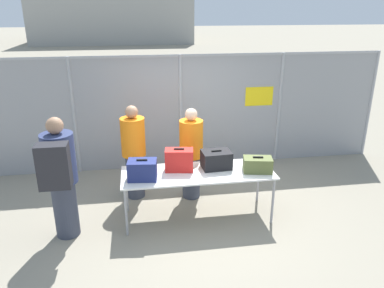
{
  "coord_description": "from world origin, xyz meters",
  "views": [
    {
      "loc": [
        -0.91,
        -5.44,
        3.26
      ],
      "look_at": [
        -0.0,
        0.44,
        1.05
      ],
      "focal_mm": 35.0,
      "sensor_mm": 36.0,
      "label": 1
    }
  ],
  "objects": [
    {
      "name": "distant_hangar",
      "position": [
        -2.51,
        33.52,
        2.54
      ],
      "size": [
        14.05,
        10.54,
        5.09
      ],
      "color": "#999993",
      "rests_on": "ground_plane"
    },
    {
      "name": "suitcase_black",
      "position": [
        0.32,
        -0.03,
        0.94
      ],
      "size": [
        0.48,
        0.37,
        0.31
      ],
      "color": "black",
      "rests_on": "inspection_table"
    },
    {
      "name": "security_worker_near",
      "position": [
        0.0,
        0.54,
        0.85
      ],
      "size": [
        0.41,
        0.41,
        1.65
      ],
      "rotation": [
        0.0,
        0.0,
        3.43
      ],
      "color": "#383D4C",
      "rests_on": "ground_plane"
    },
    {
      "name": "utility_trailer",
      "position": [
        0.5,
        4.11,
        0.41
      ],
      "size": [
        3.92,
        2.28,
        0.71
      ],
      "color": "#4C6B47",
      "rests_on": "ground_plane"
    },
    {
      "name": "ground_plane",
      "position": [
        0.0,
        0.0,
        0.0
      ],
      "size": [
        120.0,
        120.0,
        0.0
      ],
      "primitive_type": "plane",
      "color": "gray"
    },
    {
      "name": "inspection_table",
      "position": [
        -0.0,
        -0.16,
        0.75
      ],
      "size": [
        2.39,
        0.85,
        0.8
      ],
      "color": "silver",
      "rests_on": "ground_plane"
    },
    {
      "name": "suitcase_olive",
      "position": [
        0.93,
        -0.27,
        0.91
      ],
      "size": [
        0.49,
        0.35,
        0.25
      ],
      "color": "#566033",
      "rests_on": "inspection_table"
    },
    {
      "name": "fence_section",
      "position": [
        0.01,
        1.99,
        1.23
      ],
      "size": [
        8.6,
        0.07,
        2.36
      ],
      "color": "#9EA0A5",
      "rests_on": "ground_plane"
    },
    {
      "name": "suitcase_red",
      "position": [
        -0.28,
        -0.04,
        0.97
      ],
      "size": [
        0.47,
        0.3,
        0.37
      ],
      "color": "red",
      "rests_on": "inspection_table"
    },
    {
      "name": "suitcase_navy",
      "position": [
        -0.86,
        -0.27,
        0.95
      ],
      "size": [
        0.46,
        0.34,
        0.32
      ],
      "color": "navy",
      "rests_on": "inspection_table"
    },
    {
      "name": "security_worker_far",
      "position": [
        -0.99,
        0.71,
        0.87
      ],
      "size": [
        0.42,
        0.42,
        1.69
      ],
      "rotation": [
        0.0,
        0.0,
        3.51
      ],
      "color": "#383D4C",
      "rests_on": "ground_plane"
    },
    {
      "name": "traveler_hooded",
      "position": [
        -2.02,
        -0.42,
        1.01
      ],
      "size": [
        0.46,
        0.71,
        1.84
      ],
      "rotation": [
        0.0,
        0.0,
        -0.2
      ],
      "color": "#383D4C",
      "rests_on": "ground_plane"
    }
  ]
}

